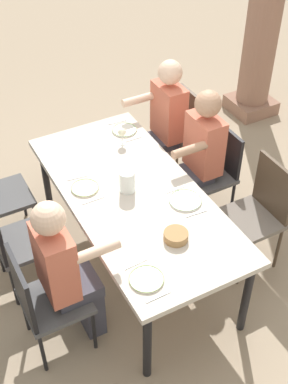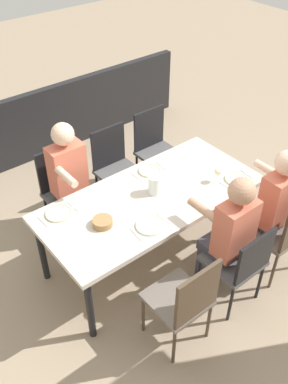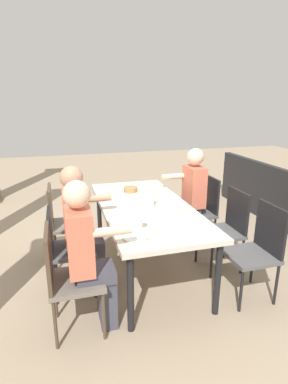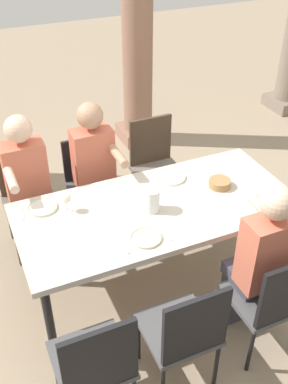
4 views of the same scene
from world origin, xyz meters
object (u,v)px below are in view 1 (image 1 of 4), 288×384
wine_glass_0 (122,133)px  bread_basket (176,236)px  plate_3 (146,279)px  chair_east_south (42,298)px  dining_table (134,200)px  plate_1 (85,188)px  plate_2 (185,200)px  diner_woman_green (162,123)px  chair_east_north (259,209)px  chair_west_north (180,133)px  water_pitcher (127,182)px  diner_man_white (197,157)px  diner_guest_third (66,270)px  chair_mid_south (13,237)px  plate_0 (124,130)px  chair_mid_north (213,168)px

wine_glass_0 → bread_basket: (1.18, -0.17, -0.08)m
bread_basket → plate_3: bearing=-57.6°
chair_east_south → dining_table: bearing=114.2°
plate_1 → plate_2: 0.77m
dining_table → diner_woman_green: diner_woman_green is taller
chair_east_north → plate_3: bearing=-73.0°
chair_west_north → water_pitcher: water_pitcher is taller
dining_table → diner_woman_green: size_ratio=1.57×
chair_east_south → water_pitcher: size_ratio=5.22×
plate_3 → diner_man_white: bearing=134.3°
diner_man_white → diner_guest_third: diner_guest_third is taller
chair_west_north → chair_mid_south: 1.89m
chair_east_south → plate_3: chair_east_south is taller
plate_0 → water_pitcher: 0.80m
bread_basket → plate_0: bearing=168.4°
plate_1 → water_pitcher: water_pitcher is taller
diner_man_white → diner_guest_third: (0.64, -1.43, 0.00)m
plate_3 → water_pitcher: bearing=161.1°
chair_mid_north → plate_2: (0.49, -0.60, 0.26)m
chair_west_north → wine_glass_0: size_ratio=6.26×
wine_glass_0 → plate_2: 0.89m
chair_west_north → plate_2: (1.06, -0.61, 0.24)m
chair_mid_north → plate_0: bearing=-133.1°
chair_mid_south → bread_basket: bearing=50.0°
chair_mid_north → diner_man_white: bearing=-89.1°
plate_0 → plate_2: 1.04m
diner_woman_green → water_pitcher: diner_woman_green is taller
chair_west_north → diner_woman_green: (-0.00, -0.19, 0.17)m
chair_east_south → bread_basket: bearing=81.0°
wine_glass_0 → dining_table: bearing=-18.8°
dining_table → plate_0: plate_0 is taller
chair_east_north → plate_2: size_ratio=3.90×
diner_woman_green → diner_guest_third: diner_woman_green is taller
chair_mid_north → chair_east_north: size_ratio=0.93×
chair_west_north → chair_mid_north: bearing=-0.6°
water_pitcher → chair_mid_north: bearing=100.9°
chair_east_north → chair_mid_south: bearing=-109.5°
dining_table → chair_mid_north: chair_mid_north is taller
dining_table → diner_man_white: bearing=107.8°
chair_east_north → plate_2: chair_east_north is taller
dining_table → chair_west_north: bearing=131.7°
diner_woman_green → plate_1: bearing=-60.1°
dining_table → plate_1: 0.38m
diner_woman_green → diner_man_white: diner_woman_green is taller
plate_1 → wine_glass_0: bearing=127.7°
chair_mid_north → chair_mid_south: 1.80m
chair_mid_north → plate_0: size_ratio=4.09×
wine_glass_0 → chair_west_north: bearing=104.8°
dining_table → diner_man_white: diner_man_white is taller
plate_3 → water_pitcher: 0.88m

